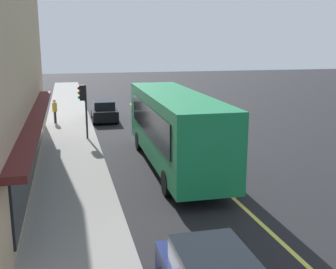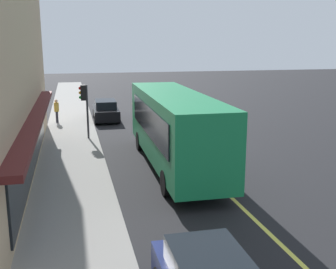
# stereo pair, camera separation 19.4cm
# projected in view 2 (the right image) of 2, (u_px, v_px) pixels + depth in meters

# --- Properties ---
(ground) EXTENTS (120.00, 120.00, 0.00)m
(ground) POSITION_uv_depth(u_px,v_px,m) (182.00, 150.00, 22.47)
(ground) COLOR black
(sidewalk) EXTENTS (80.00, 3.19, 0.15)m
(sidewalk) POSITION_uv_depth(u_px,v_px,m) (72.00, 155.00, 21.12)
(sidewalk) COLOR gray
(sidewalk) RESTS_ON ground
(lane_centre_stripe) EXTENTS (36.00, 0.16, 0.01)m
(lane_centre_stripe) POSITION_uv_depth(u_px,v_px,m) (182.00, 150.00, 22.47)
(lane_centre_stripe) COLOR #D8D14C
(lane_centre_stripe) RESTS_ON ground
(bus) EXTENTS (11.18, 2.78, 3.50)m
(bus) POSITION_uv_depth(u_px,v_px,m) (174.00, 126.00, 19.01)
(bus) COLOR #197F47
(bus) RESTS_ON ground
(traffic_light) EXTENTS (0.30, 0.52, 3.20)m
(traffic_light) POSITION_uv_depth(u_px,v_px,m) (84.00, 99.00, 24.06)
(traffic_light) COLOR #2D2D33
(traffic_light) RESTS_ON sidewalk
(car_black) EXTENTS (4.34, 1.94, 1.52)m
(car_black) POSITION_uv_depth(u_px,v_px,m) (106.00, 111.00, 30.91)
(car_black) COLOR black
(car_black) RESTS_ON ground
(pedestrian_by_curb) EXTENTS (0.34, 0.34, 1.68)m
(pedestrian_by_curb) POSITION_uv_depth(u_px,v_px,m) (57.00, 109.00, 29.15)
(pedestrian_by_curb) COLOR black
(pedestrian_by_curb) RESTS_ON sidewalk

